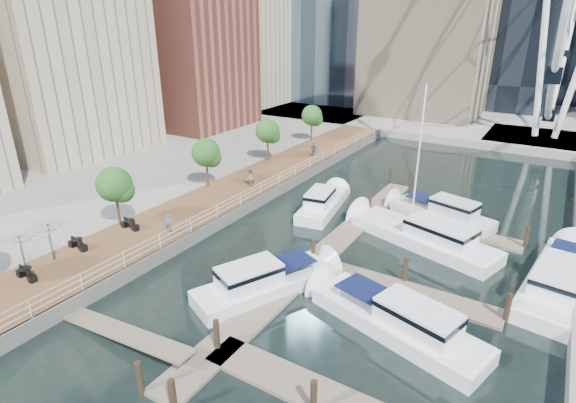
% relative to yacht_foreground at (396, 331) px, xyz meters
% --- Properties ---
extents(ground, '(520.00, 520.00, 0.00)m').
position_rel_yacht_foreground_xyz_m(ground, '(-10.12, -4.17, 0.00)').
color(ground, black).
rests_on(ground, ground).
extents(boardwalk, '(6.00, 60.00, 1.00)m').
position_rel_yacht_foreground_xyz_m(boardwalk, '(-19.12, 10.83, 0.50)').
color(boardwalk, brown).
rests_on(boardwalk, ground).
extents(seawall, '(0.25, 60.00, 1.00)m').
position_rel_yacht_foreground_xyz_m(seawall, '(-16.12, 10.83, 0.50)').
color(seawall, '#595954').
rests_on(seawall, ground).
extents(land_inland, '(48.00, 90.00, 1.00)m').
position_rel_yacht_foreground_xyz_m(land_inland, '(-46.12, 10.83, 0.50)').
color(land_inland, gray).
rests_on(land_inland, ground).
extents(land_far, '(200.00, 114.00, 1.00)m').
position_rel_yacht_foreground_xyz_m(land_far, '(-10.12, 97.83, 0.50)').
color(land_far, gray).
rests_on(land_far, ground).
extents(pier, '(14.00, 12.00, 1.00)m').
position_rel_yacht_foreground_xyz_m(pier, '(3.88, 47.83, 0.50)').
color(pier, gray).
rests_on(pier, ground).
extents(railing, '(0.10, 60.00, 1.05)m').
position_rel_yacht_foreground_xyz_m(railing, '(-16.22, 10.83, 1.52)').
color(railing, white).
rests_on(railing, boardwalk).
extents(floating_docks, '(16.00, 34.00, 2.60)m').
position_rel_yacht_foreground_xyz_m(floating_docks, '(-2.16, 5.81, 0.49)').
color(floating_docks, '#6D6051').
rests_on(floating_docks, ground).
extents(midrise_condos, '(19.00, 67.00, 28.00)m').
position_rel_yacht_foreground_xyz_m(midrise_condos, '(-43.69, 22.65, 13.42)').
color(midrise_condos, '#BCAD8E').
rests_on(midrise_condos, ground).
extents(street_trees, '(2.60, 42.60, 4.60)m').
position_rel_yacht_foreground_xyz_m(street_trees, '(-21.52, 9.83, 4.29)').
color(street_trees, '#3F2B1C').
rests_on(street_trees, ground).
extents(cafe_tables, '(2.50, 13.70, 0.74)m').
position_rel_yacht_foreground_xyz_m(cafe_tables, '(-20.52, -6.17, 1.37)').
color(cafe_tables, black).
rests_on(cafe_tables, ground).
extents(yacht_foreground, '(11.09, 5.72, 2.15)m').
position_rel_yacht_foreground_xyz_m(yacht_foreground, '(0.00, 0.00, 0.00)').
color(yacht_foreground, white).
rests_on(yacht_foreground, ground).
extents(pedestrian_near, '(0.61, 0.47, 1.49)m').
position_rel_yacht_foreground_xyz_m(pedestrian_near, '(-17.36, 0.85, 1.74)').
color(pedestrian_near, '#4E5469').
rests_on(pedestrian_near, boardwalk).
extents(pedestrian_mid, '(0.73, 0.91, 1.78)m').
position_rel_yacht_foreground_xyz_m(pedestrian_mid, '(-18.24, 11.97, 1.89)').
color(pedestrian_mid, gray).
rests_on(pedestrian_mid, boardwalk).
extents(pedestrian_far, '(0.92, 0.42, 1.53)m').
position_rel_yacht_foreground_xyz_m(pedestrian_far, '(-17.98, 23.94, 1.77)').
color(pedestrian_far, '#383D46').
rests_on(pedestrian_far, boardwalk).
extents(moored_yachts, '(22.46, 32.25, 11.50)m').
position_rel_yacht_foreground_xyz_m(moored_yachts, '(-1.75, 8.90, 0.00)').
color(moored_yachts, white).
rests_on(moored_yachts, ground).
extents(cafe_seating, '(3.77, 8.26, 2.66)m').
position_rel_yacht_foreground_xyz_m(cafe_seating, '(-20.80, -7.63, 2.24)').
color(cafe_seating, '#0D311E').
rests_on(cafe_seating, ground).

